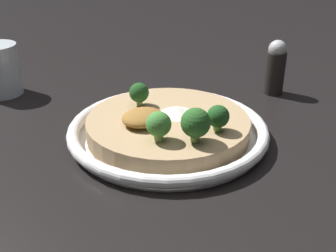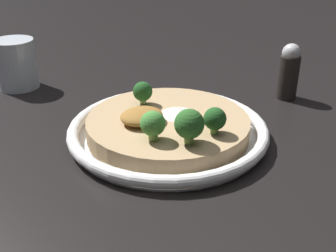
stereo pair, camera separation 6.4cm
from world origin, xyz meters
name	(u,v)px [view 1 (the left image)]	position (x,y,z in m)	size (l,w,h in m)	color
ground_plane	(168,138)	(0.00, 0.00, 0.00)	(6.00, 6.00, 0.00)	black
risotto_bowl	(168,129)	(0.00, 0.00, 0.02)	(0.30, 0.30, 0.03)	white
cheese_sprinkle	(178,111)	(-0.02, 0.00, 0.04)	(0.05, 0.05, 0.01)	white
crispy_onion_garnish	(143,117)	(0.04, -0.01, 0.04)	(0.06, 0.06, 0.02)	olive
broccoli_back_left	(218,117)	(-0.02, 0.08, 0.06)	(0.03, 0.03, 0.04)	#759E4C
broccoli_right	(159,125)	(0.06, 0.04, 0.06)	(0.03, 0.03, 0.04)	#84A856
broccoli_back_right	(196,123)	(0.03, 0.08, 0.06)	(0.04, 0.04, 0.05)	#759E4C
broccoli_front	(140,92)	(0.00, -0.07, 0.06)	(0.03, 0.03, 0.04)	#84A856
pepper_shaker	(275,67)	(-0.27, 0.01, 0.05)	(0.04, 0.04, 0.10)	black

